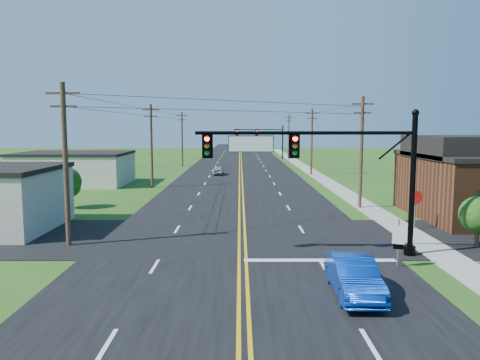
{
  "coord_description": "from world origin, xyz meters",
  "views": [
    {
      "loc": [
        0.03,
        -15.5,
        6.62
      ],
      "look_at": [
        0.05,
        10.0,
        3.7
      ],
      "focal_mm": 35.0,
      "sensor_mm": 36.0,
      "label": 1
    }
  ],
  "objects_px": {
    "signal_mast_far": "(261,137)",
    "route_sign": "(398,239)",
    "blue_car": "(354,277)",
    "stop_sign": "(415,201)",
    "signal_mast_main": "(325,164)"
  },
  "relations": [
    {
      "from": "signal_mast_far",
      "to": "route_sign",
      "type": "bearing_deg",
      "value": -87.63
    },
    {
      "from": "blue_car",
      "to": "stop_sign",
      "type": "height_order",
      "value": "stop_sign"
    },
    {
      "from": "route_sign",
      "to": "stop_sign",
      "type": "distance_m",
      "value": 8.92
    },
    {
      "from": "signal_mast_main",
      "to": "stop_sign",
      "type": "height_order",
      "value": "signal_mast_main"
    },
    {
      "from": "signal_mast_far",
      "to": "route_sign",
      "type": "height_order",
      "value": "signal_mast_far"
    },
    {
      "from": "signal_mast_main",
      "to": "stop_sign",
      "type": "distance_m",
      "value": 9.65
    },
    {
      "from": "stop_sign",
      "to": "blue_car",
      "type": "bearing_deg",
      "value": -121.31
    },
    {
      "from": "signal_mast_far",
      "to": "stop_sign",
      "type": "distance_m",
      "value": 66.36
    },
    {
      "from": "signal_mast_far",
      "to": "blue_car",
      "type": "xyz_separation_m",
      "value": [
        0.06,
        -77.77,
        -3.79
      ]
    },
    {
      "from": "blue_car",
      "to": "signal_mast_main",
      "type": "bearing_deg",
      "value": 92.49
    },
    {
      "from": "route_sign",
      "to": "signal_mast_far",
      "type": "bearing_deg",
      "value": 110.14
    },
    {
      "from": "signal_mast_main",
      "to": "blue_car",
      "type": "xyz_separation_m",
      "value": [
        0.16,
        -5.77,
        -4.0
      ]
    },
    {
      "from": "blue_car",
      "to": "route_sign",
      "type": "distance_m",
      "value": 4.84
    },
    {
      "from": "blue_car",
      "to": "signal_mast_far",
      "type": "bearing_deg",
      "value": 90.92
    },
    {
      "from": "stop_sign",
      "to": "signal_mast_far",
      "type": "bearing_deg",
      "value": 94.48
    }
  ]
}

